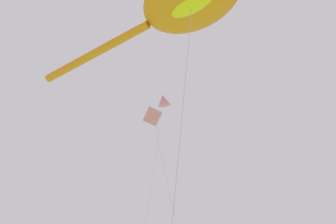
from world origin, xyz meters
name	(u,v)px	position (x,y,z in m)	size (l,w,h in m)	color
big_show_kite	(185,2)	(0.27, 7.19, 19.37)	(4.43, 13.86, 20.10)	orange
small_kite_tiny_distant	(163,100)	(12.16, 15.54, 25.28)	(3.54, 1.77, 26.07)	pink
small_kite_bird_shape	(155,126)	(6.69, 12.98, 17.40)	(3.58, 3.26, 18.65)	pink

